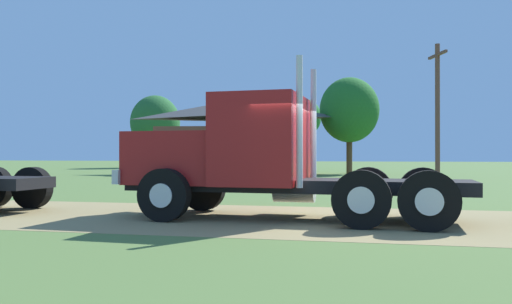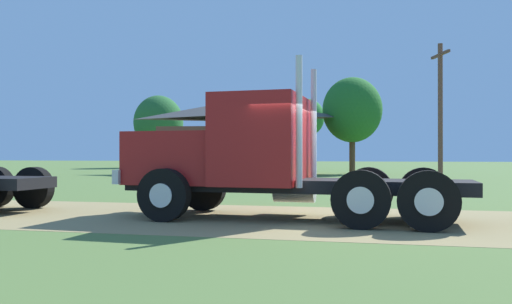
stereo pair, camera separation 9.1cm
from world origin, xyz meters
The scene contains 8 objects.
ground_plane centered at (0.00, 0.00, 0.00)m, with size 200.00×200.00×0.00m, color #516D35.
dirt_track centered at (0.00, 0.00, 0.00)m, with size 120.00×5.66×0.01m, color #8F7F51.
truck_foreground_white centered at (-1.47, 0.09, 1.34)m, with size 7.84×2.99×3.50m.
shed_building centered at (-8.65, 26.16, 2.69)m, with size 12.19×6.53×5.55m.
utility_pole_near centered at (4.83, 18.43, 4.02)m, with size 0.78×2.15×7.55m.
tree_left centered at (-22.21, 42.56, 5.03)m, with size 5.50×5.50×8.06m.
tree_mid centered at (-5.21, 40.17, 5.12)m, with size 3.40×3.40×7.05m.
tree_right centered at (-0.31, 28.15, 4.80)m, with size 4.46×4.46×7.28m.
Camera 2 is at (1.26, -11.52, 1.45)m, focal length 36.41 mm.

